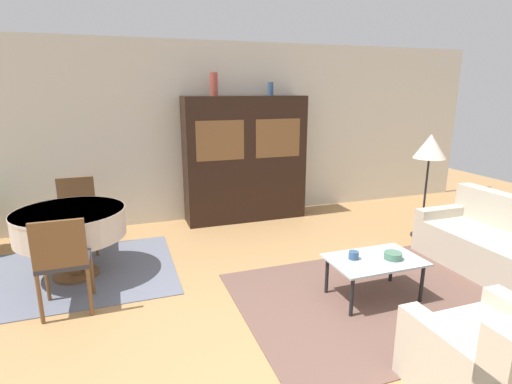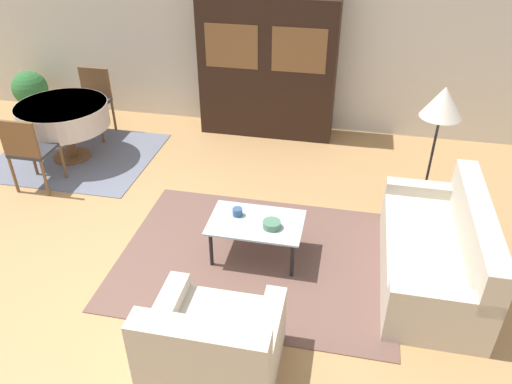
# 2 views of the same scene
# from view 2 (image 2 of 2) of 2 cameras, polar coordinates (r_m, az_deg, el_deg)

# --- Properties ---
(ground_plane) EXTENTS (14.00, 14.00, 0.00)m
(ground_plane) POSITION_cam_2_polar(r_m,az_deg,el_deg) (4.92, -14.35, -9.26)
(ground_plane) COLOR tan
(wall_back) EXTENTS (10.00, 0.06, 2.70)m
(wall_back) POSITION_cam_2_polar(r_m,az_deg,el_deg) (7.34, -3.84, 17.97)
(wall_back) COLOR beige
(wall_back) RESTS_ON ground_plane
(area_rug) EXTENTS (2.68, 2.02, 0.01)m
(area_rug) POSITION_cam_2_polar(r_m,az_deg,el_deg) (4.96, 0.14, -7.56)
(area_rug) COLOR brown
(area_rug) RESTS_ON ground_plane
(dining_rug) EXTENTS (2.04, 1.70, 0.01)m
(dining_rug) POSITION_cam_2_polar(r_m,az_deg,el_deg) (7.12, -19.80, 3.91)
(dining_rug) COLOR slate
(dining_rug) RESTS_ON ground_plane
(couch) EXTENTS (0.84, 1.74, 0.82)m
(couch) POSITION_cam_2_polar(r_m,az_deg,el_deg) (4.84, 20.05, -6.62)
(couch) COLOR beige
(couch) RESTS_ON ground_plane
(armchair) EXTENTS (0.94, 0.84, 0.79)m
(armchair) POSITION_cam_2_polar(r_m,az_deg,el_deg) (3.81, -4.97, -17.33)
(armchair) COLOR beige
(armchair) RESTS_ON ground_plane
(coffee_table) EXTENTS (0.90, 0.57, 0.40)m
(coffee_table) POSITION_cam_2_polar(r_m,az_deg,el_deg) (4.77, 0.00, -3.83)
(coffee_table) COLOR black
(coffee_table) RESTS_ON area_rug
(display_cabinet) EXTENTS (1.86, 0.48, 1.91)m
(display_cabinet) POSITION_cam_2_polar(r_m,az_deg,el_deg) (7.04, 1.35, 14.02)
(display_cabinet) COLOR black
(display_cabinet) RESTS_ON ground_plane
(dining_table) EXTENTS (1.14, 1.14, 0.75)m
(dining_table) POSITION_cam_2_polar(r_m,az_deg,el_deg) (6.85, -21.17, 8.14)
(dining_table) COLOR brown
(dining_table) RESTS_ON dining_rug
(dining_chair_near) EXTENTS (0.44, 0.44, 0.92)m
(dining_chair_near) POSITION_cam_2_polar(r_m,az_deg,el_deg) (6.30, -24.54, 4.57)
(dining_chair_near) COLOR brown
(dining_chair_near) RESTS_ON dining_rug
(dining_chair_far) EXTENTS (0.44, 0.44, 0.92)m
(dining_chair_far) POSITION_cam_2_polar(r_m,az_deg,el_deg) (7.49, -18.11, 10.24)
(dining_chair_far) COLOR brown
(dining_chair_far) RESTS_ON dining_rug
(floor_lamp) EXTENTS (0.42, 0.42, 1.43)m
(floor_lamp) POSITION_cam_2_polar(r_m,az_deg,el_deg) (5.44, 20.52, 9.14)
(floor_lamp) COLOR black
(floor_lamp) RESTS_ON ground_plane
(cup) EXTENTS (0.10, 0.10, 0.08)m
(cup) POSITION_cam_2_polar(r_m,az_deg,el_deg) (4.81, -2.13, -2.29)
(cup) COLOR #33517A
(cup) RESTS_ON coffee_table
(bowl) EXTENTS (0.17, 0.17, 0.07)m
(bowl) POSITION_cam_2_polar(r_m,az_deg,el_deg) (4.65, 1.81, -3.73)
(bowl) COLOR #4C7A60
(bowl) RESTS_ON coffee_table
(potted_plant) EXTENTS (0.52, 0.52, 0.73)m
(potted_plant) POSITION_cam_2_polar(r_m,az_deg,el_deg) (8.39, -24.33, 10.35)
(potted_plant) COLOR #93664C
(potted_plant) RESTS_ON ground_plane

